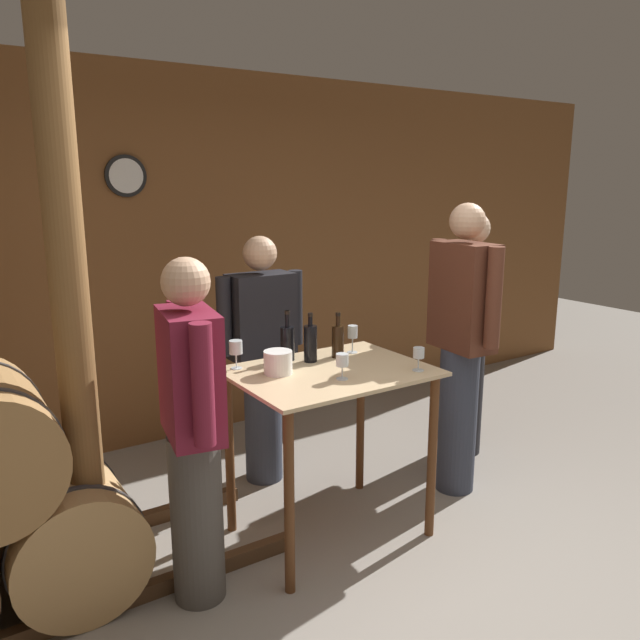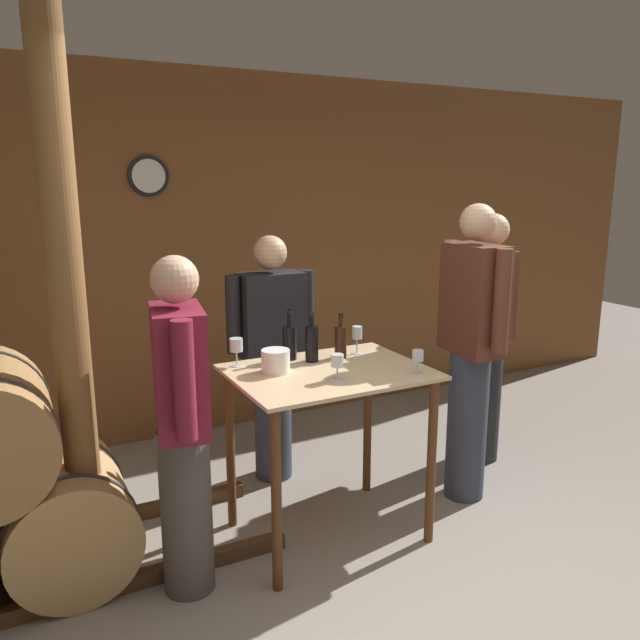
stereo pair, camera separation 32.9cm
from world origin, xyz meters
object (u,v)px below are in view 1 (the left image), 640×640
at_px(wine_glass_near_left, 236,348).
at_px(person_visitor_bearded, 193,427).
at_px(person_visitor_with_scarf, 461,343).
at_px(person_visitor_near_door, 469,329).
at_px(wooden_post, 72,316).
at_px(wine_bottle_far_left, 287,342).
at_px(wine_bottle_center, 338,340).
at_px(ice_bucket, 278,362).
at_px(wine_bottle_left, 310,342).
at_px(wine_glass_near_center, 342,361).
at_px(wine_glass_near_right, 353,333).
at_px(person_host, 262,355).
at_px(wine_glass_far_side, 419,354).

bearing_deg(wine_glass_near_left, person_visitor_bearded, -135.53).
bearing_deg(person_visitor_with_scarf, person_visitor_near_door, 38.88).
height_order(wooden_post, wine_bottle_far_left, wooden_post).
bearing_deg(wine_bottle_center, ice_bucket, -169.56).
bearing_deg(wine_bottle_far_left, person_visitor_near_door, 2.88).
height_order(wine_bottle_left, wine_glass_near_center, wine_bottle_left).
distance_m(wine_bottle_far_left, ice_bucket, 0.25).
bearing_deg(wine_bottle_left, wooden_post, -178.90).
height_order(wine_bottle_far_left, wine_glass_near_left, wine_bottle_far_left).
bearing_deg(person_visitor_near_door, wine_bottle_far_left, -177.12).
bearing_deg(wooden_post, person_visitor_bearded, -34.08).
bearing_deg(wine_glass_near_center, person_visitor_near_door, 19.72).
bearing_deg(wine_glass_near_left, person_visitor_with_scarf, -12.60).
xyz_separation_m(wine_glass_near_left, wine_glass_near_right, (0.70, -0.09, 0.00)).
height_order(wine_bottle_far_left, person_visitor_bearded, person_visitor_bearded).
xyz_separation_m(wine_bottle_left, person_visitor_with_scarf, (0.95, -0.20, -0.10)).
relative_size(wine_glass_near_left, person_visitor_bearded, 0.10).
bearing_deg(wine_bottle_left, wine_bottle_center, -4.41).
height_order(wine_bottle_far_left, wine_bottle_left, wine_bottle_far_left).
distance_m(wooden_post, wine_glass_near_center, 1.27).
distance_m(wine_glass_near_right, person_visitor_near_door, 1.13).
bearing_deg(person_visitor_near_door, wine_glass_near_center, -160.28).
bearing_deg(person_visitor_bearded, wine_bottle_far_left, 28.68).
xyz_separation_m(wine_glass_near_left, person_visitor_near_door, (1.81, 0.06, -0.15)).
xyz_separation_m(wooden_post, person_visitor_with_scarf, (2.18, -0.18, -0.40)).
bearing_deg(person_host, person_visitor_with_scarf, -39.73).
height_order(wine_glass_near_center, person_visitor_near_door, person_visitor_near_door).
height_order(wine_glass_near_right, person_visitor_with_scarf, person_visitor_with_scarf).
distance_m(wine_bottle_center, wine_glass_near_left, 0.58).
xyz_separation_m(wooden_post, ice_bucket, (0.97, -0.07, -0.35)).
bearing_deg(wine_bottle_center, person_visitor_with_scarf, -13.37).
xyz_separation_m(wine_glass_near_right, wine_glass_far_side, (0.08, -0.47, -0.03)).
bearing_deg(person_visitor_near_door, person_visitor_bearded, -168.06).
relative_size(wine_glass_near_right, person_visitor_bearded, 0.10).
xyz_separation_m(wine_glass_near_left, person_visitor_bearded, (-0.41, -0.41, -0.21)).
distance_m(wooden_post, wine_bottle_left, 1.26).
bearing_deg(wine_glass_near_center, wine_bottle_left, 84.48).
xyz_separation_m(wooden_post, wine_glass_far_side, (1.60, -0.43, -0.32)).
bearing_deg(wine_bottle_far_left, wine_bottle_center, -21.70).
distance_m(wine_glass_far_side, person_visitor_near_door, 1.21).
bearing_deg(ice_bucket, wine_bottle_far_left, 48.31).
bearing_deg(wine_bottle_left, person_visitor_with_scarf, -11.77).
height_order(wine_bottle_left, person_visitor_with_scarf, person_visitor_with_scarf).
xyz_separation_m(ice_bucket, person_host, (0.26, 0.68, -0.17)).
height_order(wooden_post, wine_glass_near_right, wooden_post).
relative_size(wine_bottle_far_left, wine_bottle_center, 1.09).
height_order(wine_bottle_far_left, ice_bucket, wine_bottle_far_left).
bearing_deg(person_visitor_bearded, person_visitor_near_door, 11.94).
xyz_separation_m(wine_bottle_far_left, ice_bucket, (-0.16, -0.18, -0.04)).
height_order(wine_glass_near_center, person_visitor_bearded, person_visitor_bearded).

